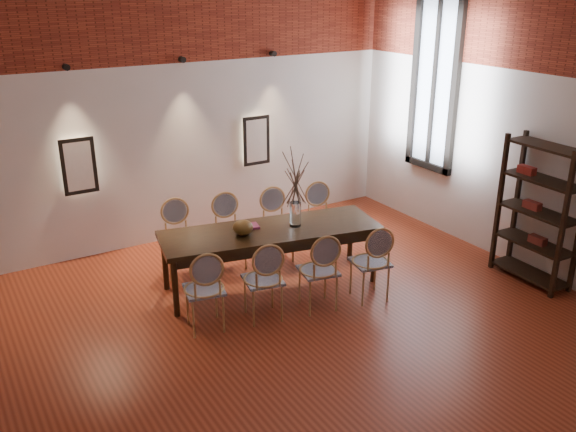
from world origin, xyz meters
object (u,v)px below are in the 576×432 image
chair_near_a (204,289)px  chair_near_d (370,262)px  chair_near_c (318,270)px  chair_near_b (263,279)px  dining_table (271,258)px  book (248,227)px  chair_far_b (230,233)px  shelving_rack (538,212)px  chair_far_a (179,240)px  chair_far_d (323,220)px  vase (295,214)px  bowl (243,227)px  chair_far_c (277,227)px

chair_near_a → chair_near_d: (1.93, -0.38, 0.00)m
chair_near_c → chair_near_b: bearing=180.0°
dining_table → book: (-0.22, 0.18, 0.39)m
chair_far_b → shelving_rack: (3.05, -2.30, 0.43)m
chair_near_c → chair_far_a: bearing=133.1°
chair_near_a → chair_near_d: size_ratio=1.00×
chair_near_b → shelving_rack: size_ratio=0.52×
chair_near_b → book: chair_near_b is taller
chair_far_d → dining_table: bearing=35.5°
shelving_rack → vase: bearing=152.0°
chair_near_c → bowl: bearing=136.4°
vase → chair_far_b: bearing=121.3°
chair_far_d → vase: bearing=46.3°
chair_near_a → chair_far_d: 2.42m
shelving_rack → chair_far_b: bearing=145.1°
chair_far_b → book: 0.65m
chair_near_c → chair_far_b: 1.55m
chair_near_a → chair_far_c: bearing=46.9°
book → chair_far_d: bearing=13.5°
chair_far_d → book: 1.39m
bowl → chair_far_c: bearing=36.4°
chair_near_d → book: bearing=145.8°
chair_far_d → shelving_rack: 2.73m
dining_table → chair_far_b: (-0.19, 0.75, 0.09)m
chair_near_b → chair_far_a: bearing=115.1°
chair_far_b → chair_far_d: same height
chair_near_d → bowl: chair_near_d is taller
chair_far_c → vase: vase is taller
dining_table → chair_near_b: 0.78m
dining_table → chair_far_a: chair_far_a is taller
vase → chair_far_a: bearing=140.4°
dining_table → chair_far_a: 1.21m
chair_near_a → vase: size_ratio=3.13×
chair_far_d → bowl: (-1.46, -0.48, 0.37)m
chair_far_d → chair_far_a: bearing=0.0°
dining_table → vase: bearing=0.0°
dining_table → vase: (0.31, -0.06, 0.53)m
bowl → chair_near_d: bearing=-37.1°
chair_far_a → vase: bearing=151.6°
chair_far_a → bowl: chair_far_a is taller
chair_far_a → chair_far_d: bearing=-180.0°
chair_near_a → shelving_rack: shelving_rack is taller
chair_near_d → chair_far_d: 1.40m
dining_table → chair_near_b: size_ratio=2.80×
chair_near_d → shelving_rack: 2.19m
chair_near_b → chair_near_c: bearing=-0.0°
chair_near_c → chair_far_b: same height
chair_far_c → shelving_rack: (2.41, -2.17, 0.43)m
shelving_rack → chair_far_c: bearing=140.1°
chair_near_a → chair_far_d: bearing=35.5°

